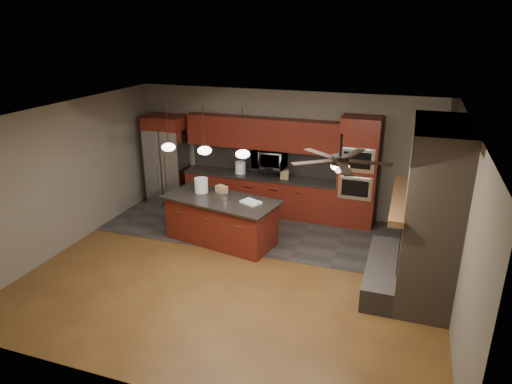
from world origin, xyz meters
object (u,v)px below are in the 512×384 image
at_px(refrigerator, 168,160).
at_px(paint_can, 224,198).
at_px(kitchen_island, 221,220).
at_px(oven_tower, 358,173).
at_px(white_bucket, 201,185).
at_px(counter_bucket, 240,168).
at_px(cardboard_box, 222,189).
at_px(paint_tray, 251,202).
at_px(microwave, 270,159).
at_px(counter_box, 285,174).

distance_m(refrigerator, paint_can, 2.74).
bearing_deg(kitchen_island, paint_can, -17.82).
distance_m(refrigerator, kitchen_island, 2.69).
bearing_deg(oven_tower, white_bucket, -153.40).
bearing_deg(paint_can, kitchen_island, 151.20).
bearing_deg(white_bucket, kitchen_island, -22.89).
relative_size(paint_can, counter_bucket, 0.60).
bearing_deg(cardboard_box, paint_tray, 4.62).
xyz_separation_m(refrigerator, white_bucket, (1.54, -1.40, -0.00)).
height_order(microwave, paint_tray, microwave).
xyz_separation_m(microwave, refrigerator, (-2.52, -0.13, -0.23)).
bearing_deg(refrigerator, oven_tower, 0.94).
distance_m(paint_tray, counter_bucket, 1.94).
height_order(white_bucket, counter_bucket, white_bucket).
relative_size(white_bucket, counter_box, 1.46).
xyz_separation_m(kitchen_island, counter_bucket, (-0.23, 1.71, 0.57)).
xyz_separation_m(white_bucket, paint_tray, (1.16, -0.24, -0.13)).
bearing_deg(microwave, kitchen_island, -104.60).
height_order(refrigerator, counter_box, refrigerator).
relative_size(refrigerator, counter_bucket, 7.82).
xyz_separation_m(refrigerator, paint_tray, (2.70, -1.65, -0.13)).
bearing_deg(kitchen_island, counter_bucket, 108.58).
height_order(oven_tower, refrigerator, oven_tower).
distance_m(microwave, paint_tray, 1.83).
xyz_separation_m(microwave, kitchen_island, (-0.46, -1.76, -0.84)).
bearing_deg(refrigerator, paint_tray, -31.40).
xyz_separation_m(oven_tower, microwave, (-1.98, 0.06, 0.11)).
bearing_deg(counter_box, white_bucket, -141.76).
distance_m(white_bucket, paint_tray, 1.19).
relative_size(oven_tower, counter_box, 11.83).
height_order(cardboard_box, counter_bucket, counter_bucket).
xyz_separation_m(paint_tray, counter_bucket, (-0.87, 1.73, 0.10)).
height_order(oven_tower, kitchen_island, oven_tower).
distance_m(paint_can, cardboard_box, 0.43).
xyz_separation_m(counter_bucket, counter_box, (1.07, -0.05, -0.04)).
distance_m(white_bucket, counter_bucket, 1.51).
relative_size(paint_tray, cardboard_box, 1.65).
height_order(refrigerator, counter_bucket, refrigerator).
xyz_separation_m(microwave, white_bucket, (-0.98, -1.54, -0.23)).
relative_size(refrigerator, paint_tray, 5.77).
relative_size(oven_tower, counter_bucket, 8.71).
distance_m(white_bucket, counter_box, 1.98).
height_order(paint_can, counter_box, counter_box).
bearing_deg(paint_can, refrigerator, 142.17).
height_order(kitchen_island, cardboard_box, cardboard_box).
relative_size(oven_tower, white_bucket, 8.08).
distance_m(cardboard_box, counter_bucket, 1.39).
bearing_deg(paint_can, counter_bucket, 100.47).
distance_m(kitchen_island, paint_tray, 0.80).
distance_m(cardboard_box, counter_box, 1.65).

